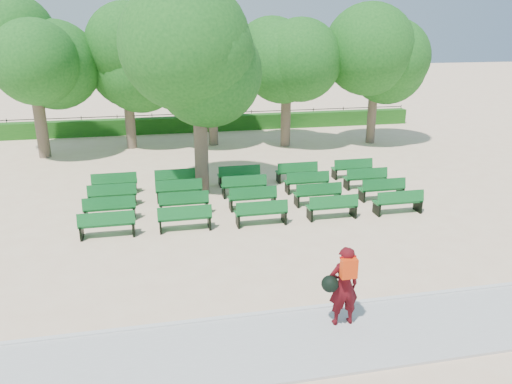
% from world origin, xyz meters
% --- Properties ---
extents(ground, '(120.00, 120.00, 0.00)m').
position_xyz_m(ground, '(0.00, 0.00, 0.00)').
color(ground, beige).
extents(paving, '(30.00, 2.20, 0.06)m').
position_xyz_m(paving, '(0.00, -7.40, 0.03)').
color(paving, '#B7B6B2').
rests_on(paving, ground).
extents(curb, '(30.00, 0.12, 0.10)m').
position_xyz_m(curb, '(0.00, -6.25, 0.05)').
color(curb, silver).
rests_on(curb, ground).
extents(hedge, '(26.00, 0.70, 0.90)m').
position_xyz_m(hedge, '(0.00, 14.00, 0.45)').
color(hedge, '#1E5B17').
rests_on(hedge, ground).
extents(fence, '(26.00, 0.10, 1.02)m').
position_xyz_m(fence, '(0.00, 14.40, 0.00)').
color(fence, black).
rests_on(fence, ground).
extents(tree_line, '(21.80, 6.80, 7.04)m').
position_xyz_m(tree_line, '(0.00, 10.00, 0.00)').
color(tree_line, '#1D601B').
rests_on(tree_line, ground).
extents(bench_array, '(1.69, 0.61, 1.05)m').
position_xyz_m(bench_array, '(0.19, 1.10, 0.09)').
color(bench_array, '#116225').
rests_on(bench_array, ground).
extents(tree_among, '(4.92, 4.92, 6.89)m').
position_xyz_m(tree_among, '(-1.31, 2.56, 4.65)').
color(tree_among, brown).
rests_on(tree_among, ground).
extents(person, '(0.84, 0.50, 1.79)m').
position_xyz_m(person, '(0.62, -6.95, 0.98)').
color(person, '#490A0F').
rests_on(person, ground).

